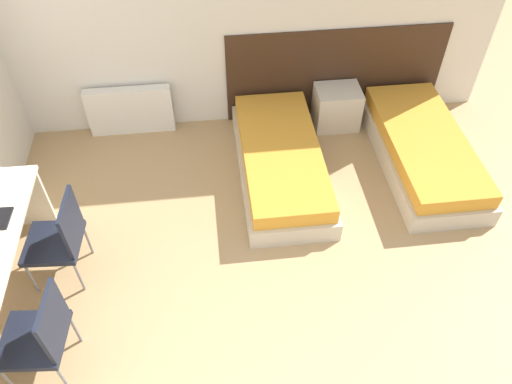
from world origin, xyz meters
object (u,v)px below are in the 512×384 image
(nightstand, at_px, (337,107))
(chair_near_laptop, at_px, (59,237))
(bed_near_door, at_px, (423,150))
(chair_near_notebook, at_px, (40,335))
(bed_near_window, at_px, (281,161))

(nightstand, height_order, chair_near_laptop, chair_near_laptop)
(chair_near_laptop, bearing_deg, bed_near_door, 20.00)
(bed_near_door, relative_size, chair_near_notebook, 2.17)
(nightstand, relative_size, chair_near_laptop, 0.57)
(nightstand, xyz_separation_m, chair_near_notebook, (-2.85, -2.73, 0.25))
(nightstand, bearing_deg, bed_near_door, -45.04)
(bed_near_window, relative_size, chair_near_notebook, 2.17)
(bed_near_door, bearing_deg, chair_near_notebook, -151.82)
(nightstand, xyz_separation_m, chair_near_laptop, (-2.85, -1.83, 0.25))
(bed_near_door, relative_size, nightstand, 3.83)
(bed_near_window, bearing_deg, chair_near_laptop, -153.17)
(bed_near_door, height_order, chair_near_laptop, chair_near_laptop)
(chair_near_laptop, distance_m, chair_near_notebook, 0.90)
(chair_near_laptop, height_order, chair_near_notebook, same)
(bed_near_door, height_order, nightstand, nightstand)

